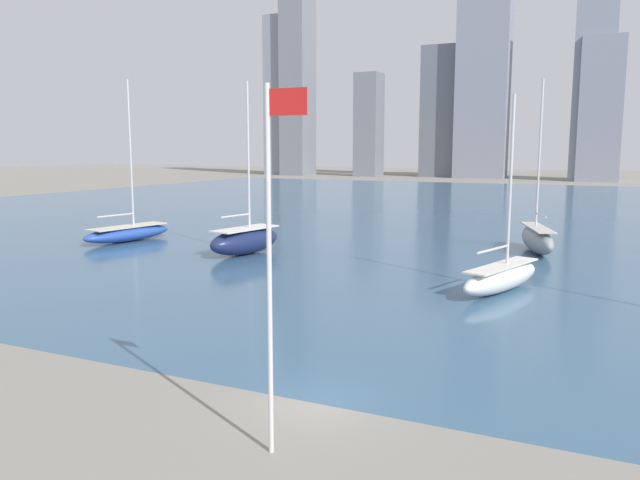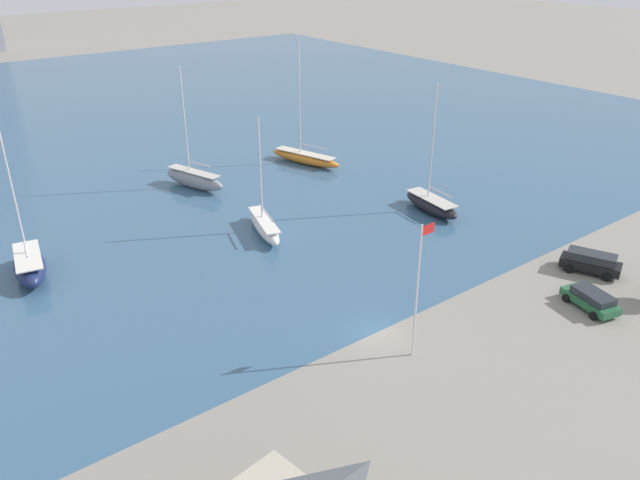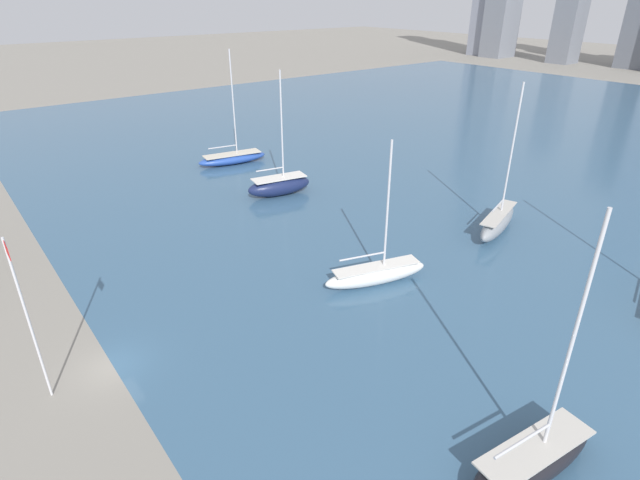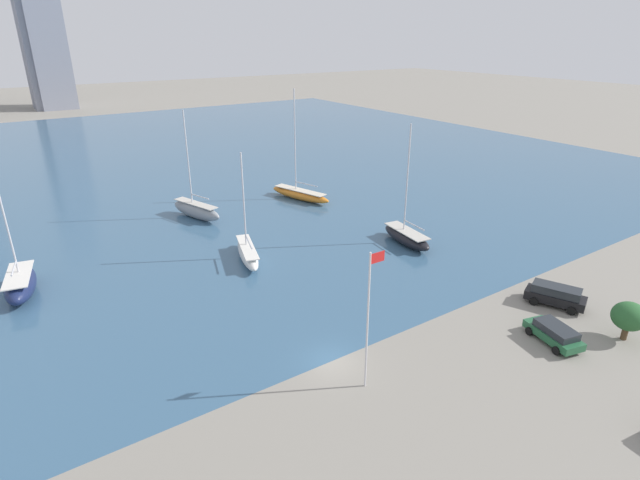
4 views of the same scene
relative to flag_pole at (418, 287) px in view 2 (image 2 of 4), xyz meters
name	(u,v)px [view 2 (image 2 of 4)]	position (x,y,z in m)	size (l,w,h in m)	color
ground_plane	(375,333)	(-0.36, 3.63, -5.61)	(500.00, 500.00, 0.00)	gray
harbor_water	(75,130)	(-0.36, 73.63, -5.61)	(180.00, 140.00, 0.00)	#385B7A
flag_pole	(418,287)	(0.00, 0.00, 0.00)	(1.24, 0.14, 10.27)	silver
sailboat_black	(431,204)	(20.04, 17.34, -4.66)	(3.33, 8.29, 13.89)	black
sailboat_navy	(30,265)	(-18.65, 28.48, -4.44)	(3.95, 7.92, 13.89)	#19234C
sailboat_white	(264,226)	(2.55, 23.60, -4.69)	(4.24, 8.89, 11.75)	white
sailboat_orange	(305,157)	(18.69, 38.80, -4.73)	(5.04, 10.90, 15.89)	orange
sailboat_gray	(194,179)	(2.88, 39.56, -4.44)	(4.45, 9.11, 14.17)	gray
parked_wagon_green	(591,299)	(15.81, -4.21, -4.77)	(3.08, 5.02, 1.56)	#235B38
parked_suv_black	(591,262)	(21.28, -0.82, -4.56)	(3.74, 5.41, 1.93)	black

